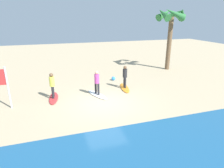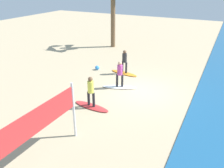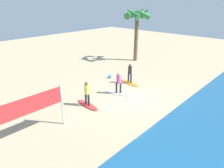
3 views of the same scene
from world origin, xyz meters
TOP-DOWN VIEW (x-y plane):
  - ground_plane at (0.00, 0.00)m, footprint 60.00×60.00m
  - surfboard_orange at (-2.13, -2.03)m, footprint 0.90×2.16m
  - surfer_orange at (-2.13, -2.03)m, footprint 0.32×0.46m
  - surfboard_white at (0.14, -1.33)m, footprint 1.28×2.16m
  - surfer_white at (0.14, -1.33)m, footprint 0.32×0.44m
  - surfboard_red at (2.99, -1.62)m, footprint 0.75×2.14m
  - surfer_red at (2.99, -1.62)m, footprint 0.32×0.46m
  - beach_ball at (-1.94, -4.15)m, footprint 0.32×0.32m

SIDE VIEW (x-z plane):
  - ground_plane at x=0.00m, z-range 0.00..0.00m
  - surfboard_orange at x=-2.13m, z-range 0.00..0.09m
  - surfboard_white at x=0.14m, z-range 0.00..0.09m
  - surfboard_red at x=2.99m, z-range 0.00..0.09m
  - beach_ball at x=-1.94m, z-range 0.00..0.32m
  - surfer_orange at x=-2.13m, z-range 0.22..1.86m
  - surfer_white at x=0.14m, z-range 0.22..1.86m
  - surfer_red at x=2.99m, z-range 0.22..1.86m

